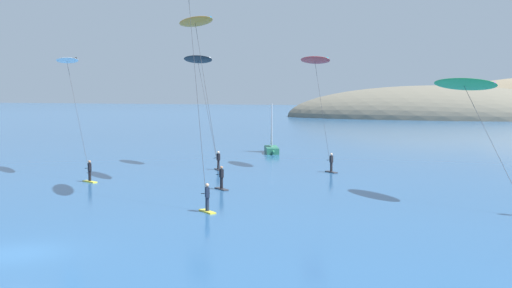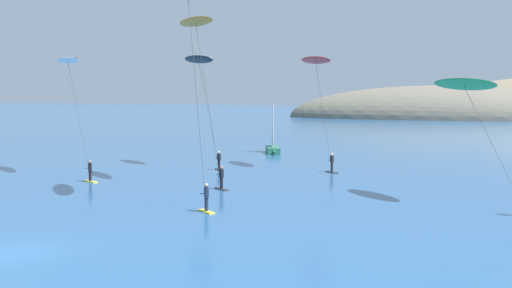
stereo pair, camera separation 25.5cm
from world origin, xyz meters
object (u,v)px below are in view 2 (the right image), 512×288
at_px(sailboat_near, 273,147).
at_px(kitesurfer_lime, 189,1).
at_px(kitesurfer_orange, 197,34).
at_px(kitesurfer_red, 317,67).
at_px(kitesurfer_white, 69,70).
at_px(kitesurfer_black, 200,67).
at_px(kitesurfer_green, 467,91).

bearing_deg(sailboat_near, kitesurfer_lime, -80.13).
height_order(sailboat_near, kitesurfer_orange, kitesurfer_orange).
xyz_separation_m(kitesurfer_red, kitesurfer_lime, (-2.91, -19.99, 3.53)).
height_order(sailboat_near, kitesurfer_white, kitesurfer_white).
height_order(kitesurfer_white, kitesurfer_lime, kitesurfer_lime).
relative_size(sailboat_near, kitesurfer_black, 0.55).
relative_size(kitesurfer_white, kitesurfer_orange, 0.78).
distance_m(kitesurfer_orange, kitesurfer_green, 20.45).
relative_size(kitesurfer_white, kitesurfer_lime, 0.70).
relative_size(kitesurfer_green, kitesurfer_lime, 0.56).
bearing_deg(kitesurfer_black, kitesurfer_lime, -66.35).
distance_m(kitesurfer_orange, kitesurfer_lime, 8.64).
bearing_deg(kitesurfer_white, kitesurfer_red, 32.51).
relative_size(kitesurfer_white, kitesurfer_black, 0.95).
bearing_deg(kitesurfer_lime, kitesurfer_white, 151.60).
height_order(sailboat_near, kitesurfer_green, kitesurfer_green).
xyz_separation_m(kitesurfer_orange, kitesurfer_lime, (3.23, -7.90, 1.33)).
bearing_deg(sailboat_near, kitesurfer_black, -98.25).
relative_size(sailboat_near, kitesurfer_lime, 0.41).
height_order(sailboat_near, kitesurfer_lime, kitesurfer_lime).
height_order(kitesurfer_red, kitesurfer_green, kitesurfer_red).
distance_m(kitesurfer_white, kitesurfer_red, 21.71).
bearing_deg(kitesurfer_orange, kitesurfer_green, -6.27).
distance_m(kitesurfer_red, kitesurfer_orange, 13.73).
bearing_deg(sailboat_near, kitesurfer_orange, -84.37).
height_order(kitesurfer_red, kitesurfer_orange, kitesurfer_orange).
bearing_deg(kitesurfer_black, kitesurfer_orange, -65.25).
bearing_deg(kitesurfer_green, kitesurfer_lime, -161.03).
xyz_separation_m(sailboat_near, kitesurfer_red, (8.57, -12.56, 8.61)).
bearing_deg(kitesurfer_lime, sailboat_near, 99.87).
bearing_deg(kitesurfer_green, kitesurfer_black, 153.67).
bearing_deg(kitesurfer_black, kitesurfer_red, 11.53).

